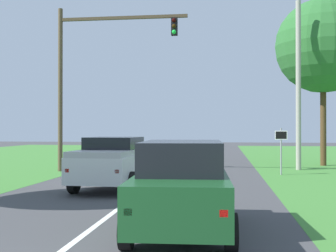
{
  "coord_description": "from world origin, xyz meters",
  "views": [
    {
      "loc": [
        2.97,
        -4.37,
        2.26
      ],
      "look_at": [
        0.38,
        15.74,
        2.4
      ],
      "focal_mm": 46.75,
      "sensor_mm": 36.0,
      "label": 1
    }
  ],
  "objects_px": {
    "traffic_light": "(90,65)",
    "oak_tree_right": "(323,46)",
    "utility_pole_right": "(298,85)",
    "red_suv_near": "(182,185)",
    "pickup_truck_lead": "(115,162)",
    "keep_moving_sign": "(281,145)"
  },
  "relations": [
    {
      "from": "traffic_light",
      "to": "oak_tree_right",
      "type": "relative_size",
      "value": 0.84
    },
    {
      "from": "keep_moving_sign",
      "to": "utility_pole_right",
      "type": "xyz_separation_m",
      "value": [
        1.3,
        2.87,
        3.21
      ]
    },
    {
      "from": "traffic_light",
      "to": "oak_tree_right",
      "type": "height_order",
      "value": "oak_tree_right"
    },
    {
      "from": "traffic_light",
      "to": "red_suv_near",
      "type": "bearing_deg",
      "value": -64.45
    },
    {
      "from": "red_suv_near",
      "to": "traffic_light",
      "type": "height_order",
      "value": "traffic_light"
    },
    {
      "from": "oak_tree_right",
      "to": "utility_pole_right",
      "type": "height_order",
      "value": "oak_tree_right"
    },
    {
      "from": "utility_pole_right",
      "to": "traffic_light",
      "type": "bearing_deg",
      "value": -167.58
    },
    {
      "from": "red_suv_near",
      "to": "pickup_truck_lead",
      "type": "xyz_separation_m",
      "value": [
        -3.22,
        6.75,
        -0.03
      ]
    },
    {
      "from": "red_suv_near",
      "to": "traffic_light",
      "type": "xyz_separation_m",
      "value": [
        -6.15,
        12.86,
        4.6
      ]
    },
    {
      "from": "red_suv_near",
      "to": "traffic_light",
      "type": "distance_m",
      "value": 14.98
    },
    {
      "from": "traffic_light",
      "to": "keep_moving_sign",
      "type": "bearing_deg",
      "value": -2.45
    },
    {
      "from": "pickup_truck_lead",
      "to": "utility_pole_right",
      "type": "distance_m",
      "value": 12.41
    },
    {
      "from": "red_suv_near",
      "to": "traffic_light",
      "type": "relative_size",
      "value": 0.54
    },
    {
      "from": "traffic_light",
      "to": "utility_pole_right",
      "type": "distance_m",
      "value": 11.44
    },
    {
      "from": "oak_tree_right",
      "to": "utility_pole_right",
      "type": "distance_m",
      "value": 4.55
    },
    {
      "from": "keep_moving_sign",
      "to": "pickup_truck_lead",
      "type": "bearing_deg",
      "value": -140.53
    },
    {
      "from": "keep_moving_sign",
      "to": "oak_tree_right",
      "type": "xyz_separation_m",
      "value": [
        3.29,
        5.95,
        5.9
      ]
    },
    {
      "from": "pickup_truck_lead",
      "to": "oak_tree_right",
      "type": "bearing_deg",
      "value": 48.78
    },
    {
      "from": "utility_pole_right",
      "to": "oak_tree_right",
      "type": "bearing_deg",
      "value": 57.13
    },
    {
      "from": "pickup_truck_lead",
      "to": "traffic_light",
      "type": "distance_m",
      "value": 8.21
    },
    {
      "from": "red_suv_near",
      "to": "keep_moving_sign",
      "type": "xyz_separation_m",
      "value": [
        3.69,
        12.44,
        0.45
      ]
    },
    {
      "from": "pickup_truck_lead",
      "to": "traffic_light",
      "type": "bearing_deg",
      "value": 115.63
    }
  ]
}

